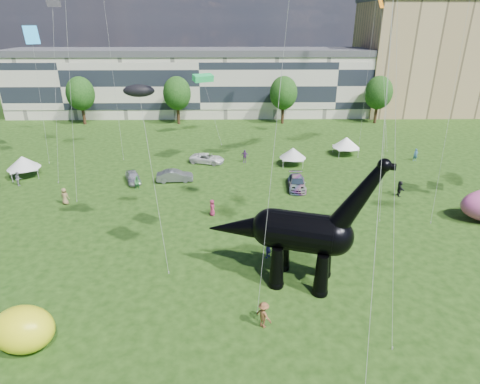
{
  "coord_description": "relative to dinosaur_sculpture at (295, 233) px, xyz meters",
  "views": [
    {
      "loc": [
        -1.52,
        -23.37,
        18.56
      ],
      "look_at": [
        -0.97,
        8.0,
        5.0
      ],
      "focal_mm": 30.0,
      "sensor_mm": 36.0,
      "label": 1
    }
  ],
  "objects": [
    {
      "name": "gazebo_near",
      "position": [
        3.61,
        26.4,
        -2.32
      ],
      "size": [
        3.87,
        3.87,
        2.5
      ],
      "rotation": [
        0.0,
        0.0,
        -0.08
      ],
      "color": "silver",
      "rests_on": "ground"
    },
    {
      "name": "gazebo_left",
      "position": [
        -31.13,
        22.57,
        -2.14
      ],
      "size": [
        5.26,
        5.26,
        2.76
      ],
      "rotation": [
        0.0,
        0.0,
        0.43
      ],
      "color": "silver",
      "rests_on": "ground"
    },
    {
      "name": "apartment_block",
      "position": [
        36.98,
        62.58,
        6.92
      ],
      "size": [
        28.0,
        18.0,
        22.0
      ],
      "primitive_type": "cube",
      "color": "tan",
      "rests_on": "ground"
    },
    {
      "name": "ground",
      "position": [
        -3.02,
        -2.42,
        -4.08
      ],
      "size": [
        220.0,
        220.0,
        0.0
      ],
      "primitive_type": "plane",
      "color": "#16330C",
      "rests_on": "ground"
    },
    {
      "name": "car_grey",
      "position": [
        -11.8,
        20.62,
        -3.34
      ],
      "size": [
        4.58,
        1.92,
        1.47
      ],
      "primitive_type": "imported",
      "rotation": [
        0.0,
        0.0,
        1.65
      ],
      "color": "slate",
      "rests_on": "ground"
    },
    {
      "name": "dinosaur_sculpture",
      "position": [
        0.0,
        0.0,
        0.0
      ],
      "size": [
        13.1,
        5.88,
        10.8
      ],
      "rotation": [
        0.0,
        0.0,
        -0.31
      ],
      "color": "black",
      "rests_on": "ground"
    },
    {
      "name": "tree_mid_right",
      "position": [
        4.98,
        50.58,
        2.22
      ],
      "size": [
        5.2,
        5.2,
        9.44
      ],
      "color": "#382314",
      "rests_on": "ground"
    },
    {
      "name": "car_silver",
      "position": [
        -16.95,
        20.5,
        -3.41
      ],
      "size": [
        2.87,
        4.21,
        1.33
      ],
      "primitive_type": "imported",
      "rotation": [
        0.0,
        0.0,
        0.37
      ],
      "color": "silver",
      "rests_on": "ground"
    },
    {
      "name": "tree_mid_left",
      "position": [
        -15.02,
        50.58,
        2.22
      ],
      "size": [
        5.2,
        5.2,
        9.44
      ],
      "color": "#382314",
      "rests_on": "ground"
    },
    {
      "name": "car_dark",
      "position": [
        2.97,
        18.14,
        -3.37
      ],
      "size": [
        2.31,
        5.02,
        1.42
      ],
      "primitive_type": "imported",
      "rotation": [
        0.0,
        0.0,
        -0.07
      ],
      "color": "#595960",
      "rests_on": "ground"
    },
    {
      "name": "gazebo_far",
      "position": [
        12.08,
        30.83,
        -2.17
      ],
      "size": [
        4.16,
        4.16,
        2.71
      ],
      "rotation": [
        0.0,
        0.0,
        0.07
      ],
      "color": "white",
      "rests_on": "ground"
    },
    {
      "name": "tree_far_left",
      "position": [
        -33.02,
        50.58,
        2.22
      ],
      "size": [
        5.2,
        5.2,
        9.44
      ],
      "color": "#382314",
      "rests_on": "ground"
    },
    {
      "name": "car_white",
      "position": [
        -8.21,
        27.5,
        -3.41
      ],
      "size": [
        5.22,
        3.48,
        1.33
      ],
      "primitive_type": "imported",
      "rotation": [
        0.0,
        0.0,
        1.28
      ],
      "color": "white",
      "rests_on": "ground"
    },
    {
      "name": "inflatable_yellow",
      "position": [
        -17.23,
        -6.76,
        -2.64
      ],
      "size": [
        4.03,
        3.27,
        2.87
      ],
      "primitive_type": "ellipsoid",
      "rotation": [
        0.0,
        0.0,
        -0.11
      ],
      "color": "yellow",
      "rests_on": "ground"
    },
    {
      "name": "tree_far_right",
      "position": [
        22.98,
        50.58,
        2.22
      ],
      "size": [
        5.2,
        5.2,
        9.44
      ],
      "color": "#382314",
      "rests_on": "ground"
    },
    {
      "name": "visitors",
      "position": [
        -4.98,
        13.04,
        -3.17
      ],
      "size": [
        52.73,
        34.06,
        1.89
      ],
      "color": "black",
      "rests_on": "ground"
    },
    {
      "name": "terrace_row",
      "position": [
        -11.02,
        59.58,
        1.92
      ],
      "size": [
        78.0,
        11.0,
        12.0
      ],
      "primitive_type": "cube",
      "color": "beige",
      "rests_on": "ground"
    }
  ]
}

